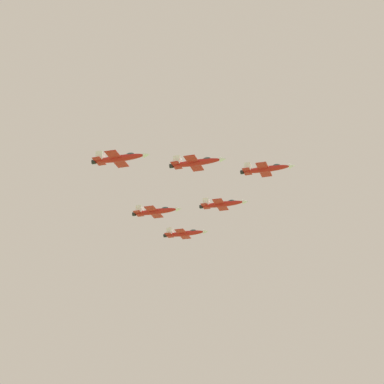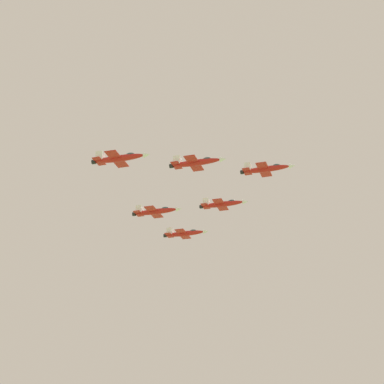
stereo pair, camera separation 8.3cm
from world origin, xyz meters
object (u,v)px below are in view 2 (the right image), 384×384
jet_lead (266,169)px  jet_slot_rear (156,211)px  jet_right_wingman (196,162)px  jet_left_outer (185,233)px  jet_left_wingman (223,204)px  jet_right_outer (119,158)px

jet_lead → jet_slot_rear: (-7.39, -34.36, -9.64)m
jet_lead → jet_slot_rear: 36.44m
jet_right_wingman → jet_slot_rear: (-18.30, -14.04, -7.19)m
jet_left_outer → jet_slot_rear: bearing=-90.5°
jet_slot_rear → jet_right_wingman: bearing=-40.7°
jet_right_wingman → jet_left_outer: size_ratio=1.04×
jet_lead → jet_left_outer: 46.52m
jet_left_outer → jet_slot_rear: size_ratio=1.01×
jet_left_wingman → jet_left_outer: 23.24m
jet_right_wingman → jet_left_outer: bearing=111.0°
jet_left_wingman → jet_left_outer: (-18.30, -14.04, -2.86)m
jet_right_wingman → jet_left_outer: (-47.50, -7.76, -3.62)m
jet_left_outer → jet_slot_rear: 30.08m
jet_lead → jet_left_wingman: (-18.30, -14.04, -3.22)m
jet_left_outer → jet_left_wingman: bearing=-40.9°
jet_left_outer → jet_right_outer: 59.74m
jet_left_wingman → jet_left_outer: jet_left_wingman is taller
jet_slot_rear → jet_left_outer: bearing=89.6°
jet_right_wingman → jet_lead: bearing=39.9°
jet_slot_rear → jet_right_outer: bearing=-90.4°
jet_left_outer → jet_slot_rear: (29.20, -6.28, -3.56)m
jet_right_wingman → jet_slot_rear: 24.16m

